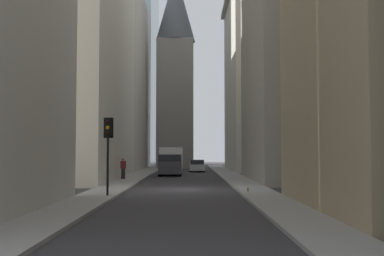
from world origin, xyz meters
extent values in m
plane|color=#302D30|center=(0.00, 0.00, 0.00)|extent=(135.00, 135.00, 0.00)
cube|color=gray|center=(0.00, 4.50, 0.07)|extent=(90.00, 2.20, 0.14)
cube|color=gray|center=(0.00, -4.50, 0.07)|extent=(90.00, 2.20, 0.14)
cube|color=gray|center=(8.04, -10.60, 11.63)|extent=(13.72, 10.00, 23.27)
cube|color=beige|center=(28.15, -10.60, 12.96)|extent=(16.31, 10.00, 25.91)
cube|color=#B7B2A5|center=(30.05, 10.60, 11.51)|extent=(18.67, 10.00, 23.01)
cube|color=beige|center=(10.68, 10.60, 14.86)|extent=(19.82, 10.00, 29.72)
cube|color=gray|center=(34.95, 1.56, 9.11)|extent=(5.15, 5.15, 18.22)
cone|color=#474C51|center=(34.95, 1.56, 23.38)|extent=(5.67, 5.67, 10.32)
cube|color=silver|center=(17.88, 1.40, 1.54)|extent=(4.60, 2.25, 2.60)
cube|color=#38383D|center=(14.68, 1.40, 1.19)|extent=(1.90, 2.25, 1.90)
cube|color=black|center=(14.68, 1.40, 1.79)|extent=(1.92, 2.09, 0.64)
cylinder|color=black|center=(14.68, 0.41, 0.44)|extent=(0.88, 0.28, 0.88)
cylinder|color=black|center=(14.68, 2.38, 0.44)|extent=(0.88, 0.28, 0.88)
cylinder|color=black|center=(19.28, 0.41, 0.44)|extent=(0.88, 0.28, 0.88)
cylinder|color=black|center=(19.28, 2.38, 0.44)|extent=(0.88, 0.28, 0.88)
cube|color=#B7BABF|center=(24.57, -1.40, 0.53)|extent=(4.30, 1.78, 0.70)
cube|color=black|center=(24.37, -1.40, 1.15)|extent=(2.10, 1.58, 0.54)
cylinder|color=black|center=(25.92, -2.18, 0.32)|extent=(0.64, 0.22, 0.64)
cylinder|color=black|center=(25.92, -0.62, 0.32)|extent=(0.64, 0.22, 0.64)
cylinder|color=black|center=(23.22, -2.18, 0.32)|extent=(0.64, 0.22, 0.64)
cylinder|color=black|center=(23.22, -0.62, 0.32)|extent=(0.64, 0.22, 0.64)
cylinder|color=black|center=(-5.26, 3.86, 1.72)|extent=(0.12, 0.12, 3.16)
cube|color=black|center=(-5.26, 3.86, 3.75)|extent=(0.28, 0.32, 0.90)
cube|color=black|center=(-5.10, 3.86, 3.75)|extent=(0.03, 0.52, 1.10)
sphere|color=black|center=(-5.42, 3.86, 4.05)|extent=(0.20, 0.20, 0.20)
sphere|color=orange|center=(-5.42, 3.86, 3.75)|extent=(0.20, 0.20, 0.20)
sphere|color=black|center=(-5.42, 3.86, 3.45)|extent=(0.20, 0.20, 0.20)
cylinder|color=black|center=(8.64, 4.99, 0.58)|extent=(0.16, 0.16, 0.87)
cylinder|color=black|center=(8.64, 5.16, 0.58)|extent=(0.16, 0.16, 0.87)
cube|color=maroon|center=(8.64, 5.08, 1.33)|extent=(0.26, 0.44, 0.63)
sphere|color=#936B4C|center=(8.64, 5.08, 1.79)|extent=(0.22, 0.22, 0.22)
cylinder|color=brown|center=(-3.03, -3.92, 0.24)|extent=(0.07, 0.07, 0.20)
cylinder|color=brown|center=(-3.03, -3.92, 0.38)|extent=(0.03, 0.03, 0.07)
camera|label=1|loc=(-29.41, -0.53, 2.53)|focal=42.24mm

